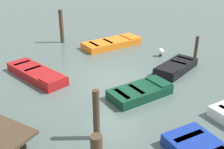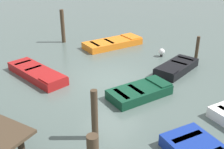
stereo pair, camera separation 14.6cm
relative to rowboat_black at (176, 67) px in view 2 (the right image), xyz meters
The scene contains 9 objects.
ground_plane 3.49m from the rowboat_black, 56.98° to the left, with size 80.00×80.00×0.00m, color #4C5B56.
rowboat_black is the anchor object (origin of this frame).
rowboat_orange 5.10m from the rowboat_black, 13.83° to the right, with size 2.65×4.03×0.46m.
rowboat_red 6.96m from the rowboat_black, 43.13° to the left, with size 3.80×1.60×0.46m.
rowboat_dark_green 3.35m from the rowboat_black, 88.26° to the left, with size 2.10×2.93×0.46m.
mooring_piling_near_right 6.65m from the rowboat_black, 91.83° to the left, with size 0.22×0.22×1.77m, color #423323.
mooring_piling_mid_right 8.16m from the rowboat_black, ahead, with size 0.26×0.26×2.18m, color #423323.
mooring_piling_far_right 2.25m from the rowboat_black, 94.73° to the right, with size 0.18×0.18×1.34m, color #423323.
marker_buoy 2.14m from the rowboat_black, 41.95° to the right, with size 0.36×0.36×0.48m.
Camera 2 is at (-6.84, 9.01, 5.57)m, focal length 42.85 mm.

